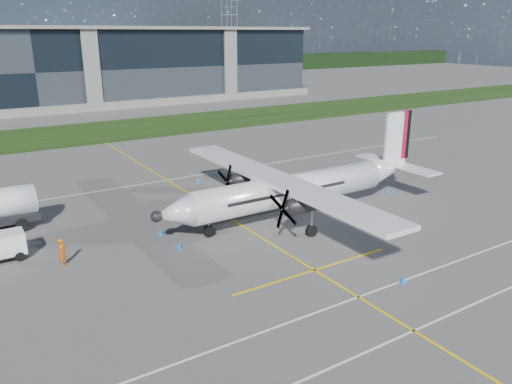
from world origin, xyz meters
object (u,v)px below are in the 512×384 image
at_px(safety_cone_stbdwing, 198,181).
at_px(safety_cone_portwing, 403,279).
at_px(turboprop_aircraft, 300,171).
at_px(ground_crew_person, 62,250).
at_px(baggage_tug, 2,247).
at_px(safety_cone_nose_port, 180,245).
at_px(safety_cone_nose_stbd, 161,232).
at_px(safety_cone_tail, 388,191).
at_px(pylon_east, 229,31).

xyz_separation_m(safety_cone_stbdwing, safety_cone_portwing, (1.26, -25.56, 0.00)).
distance_m(turboprop_aircraft, safety_cone_portwing, 13.21).
bearing_deg(turboprop_aircraft, ground_crew_person, 177.47).
height_order(turboprop_aircraft, ground_crew_person, turboprop_aircraft).
height_order(baggage_tug, safety_cone_nose_port, baggage_tug).
xyz_separation_m(turboprop_aircraft, baggage_tug, (-21.60, 3.86, -2.96)).
relative_size(safety_cone_nose_stbd, safety_cone_portwing, 1.00).
xyz_separation_m(safety_cone_portwing, safety_cone_tail, (12.38, 13.03, 0.00)).
height_order(safety_cone_stbdwing, safety_cone_tail, same).
bearing_deg(safety_cone_nose_stbd, safety_cone_portwing, -57.42).
height_order(safety_cone_stbdwing, safety_cone_portwing, same).
height_order(pylon_east, safety_cone_nose_stbd, pylon_east).
distance_m(baggage_tug, safety_cone_nose_port, 11.60).
bearing_deg(safety_cone_nose_stbd, safety_cone_stbdwing, 52.31).
bearing_deg(baggage_tug, safety_cone_tail, -6.06).
bearing_deg(safety_cone_portwing, baggage_tug, 140.49).
height_order(baggage_tug, ground_crew_person, ground_crew_person).
xyz_separation_m(ground_crew_person, safety_cone_stbdwing, (15.51, 12.15, -0.82)).
distance_m(baggage_tug, ground_crew_person, 4.41).
height_order(turboprop_aircraft, safety_cone_nose_port, turboprop_aircraft).
distance_m(safety_cone_stbdwing, safety_cone_nose_stbd, 13.49).
bearing_deg(safety_cone_stbdwing, pylon_east, 59.35).
relative_size(baggage_tug, safety_cone_portwing, 6.06).
bearing_deg(ground_crew_person, turboprop_aircraft, -64.12).
bearing_deg(safety_cone_nose_port, safety_cone_stbdwing, 59.52).
height_order(baggage_tug, safety_cone_nose_stbd, baggage_tug).
bearing_deg(safety_cone_portwing, ground_crew_person, 141.34).
xyz_separation_m(ground_crew_person, safety_cone_tail, (29.14, -0.39, -0.82)).
height_order(safety_cone_portwing, safety_cone_tail, same).
bearing_deg(safety_cone_nose_port, safety_cone_nose_stbd, 93.01).
bearing_deg(pylon_east, safety_cone_stbdwing, -120.65).
bearing_deg(baggage_tug, safety_cone_portwing, -39.51).
height_order(ground_crew_person, safety_cone_tail, ground_crew_person).
bearing_deg(pylon_east, ground_crew_person, -123.00).
height_order(pylon_east, safety_cone_tail, pylon_east).
xyz_separation_m(pylon_east, turboprop_aircraft, (-76.87, -147.56, -11.13)).
distance_m(ground_crew_person, safety_cone_stbdwing, 19.72).
xyz_separation_m(baggage_tug, safety_cone_tail, (32.34, -3.43, -0.66)).
distance_m(safety_cone_stbdwing, safety_cone_tail, 18.52).
xyz_separation_m(turboprop_aircraft, safety_cone_nose_stbd, (-11.15, 2.28, -3.62)).
xyz_separation_m(safety_cone_nose_stbd, safety_cone_portwing, (9.51, -14.89, 0.00)).
distance_m(ground_crew_person, safety_cone_portwing, 21.49).
bearing_deg(safety_cone_nose_port, ground_crew_person, 167.86).
height_order(pylon_east, ground_crew_person, pylon_east).
bearing_deg(safety_cone_stbdwing, safety_cone_nose_port, -120.48).
bearing_deg(safety_cone_stbdwing, safety_cone_portwing, -87.17).
distance_m(safety_cone_nose_stbd, safety_cone_nose_port, 3.07).
bearing_deg(safety_cone_tail, safety_cone_nose_stbd, 175.15).
relative_size(pylon_east, safety_cone_nose_port, 60.00).
xyz_separation_m(pylon_east, safety_cone_nose_port, (-87.86, -148.34, -14.75)).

